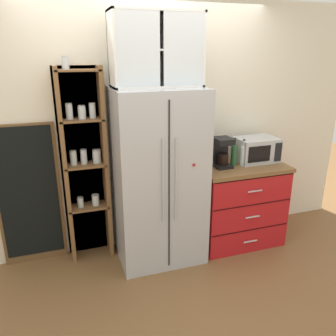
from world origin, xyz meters
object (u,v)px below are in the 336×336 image
Objects in this scene: coffee_maker at (221,152)px; bottle_green at (234,153)px; refrigerator at (158,177)px; chalkboard_menu at (29,196)px; microwave at (256,149)px; mug_charcoal at (208,165)px; bottle_clear at (243,154)px.

coffee_maker reaches higher than bottle_green.
refrigerator is 1.27m from chalkboard_menu.
microwave is 3.84× the size of mug_charcoal.
coffee_maker is 0.14m from bottle_green.
bottle_green reaches higher than bottle_clear.
coffee_maker is 0.23m from bottle_clear.
bottle_green is (0.83, 0.01, 0.17)m from refrigerator.
bottle_clear is (0.08, -0.04, -0.01)m from bottle_green.
microwave is at bearing 10.68° from bottle_green.
refrigerator reaches higher than chalkboard_menu.
refrigerator is 1.22× the size of chalkboard_menu.
mug_charcoal is at bearing -172.55° from bottle_green.
refrigerator is at bearing -178.01° from coffee_maker.
bottle_green is at bearing -169.32° from microwave.
coffee_maker is (0.69, 0.02, 0.19)m from refrigerator.
coffee_maker is 1.04× the size of bottle_green.
refrigerator is at bearing 176.47° from mug_charcoal.
chalkboard_menu is at bearing 171.88° from bottle_green.
bottle_green is (-0.30, -0.06, 0.00)m from microwave.
refrigerator is 0.85m from bottle_green.
microwave is at bearing 3.34° from refrigerator.
mug_charcoal is (-0.62, -0.10, -0.08)m from microwave.
mug_charcoal is at bearing -162.46° from coffee_maker.
refrigerator is at bearing -179.33° from bottle_green.
chalkboard_menu is (-2.36, 0.24, -0.32)m from microwave.
refrigerator is 15.16× the size of mug_charcoal.
chalkboard_menu is at bearing 171.13° from bottle_clear.
mug_charcoal is at bearing -170.97° from microwave.
mug_charcoal is 0.40× the size of bottle_clear.
mug_charcoal is 1.79m from chalkboard_menu.
bottle_clear is at bearing -155.58° from microwave.
bottle_clear is (0.92, -0.03, 0.16)m from refrigerator.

